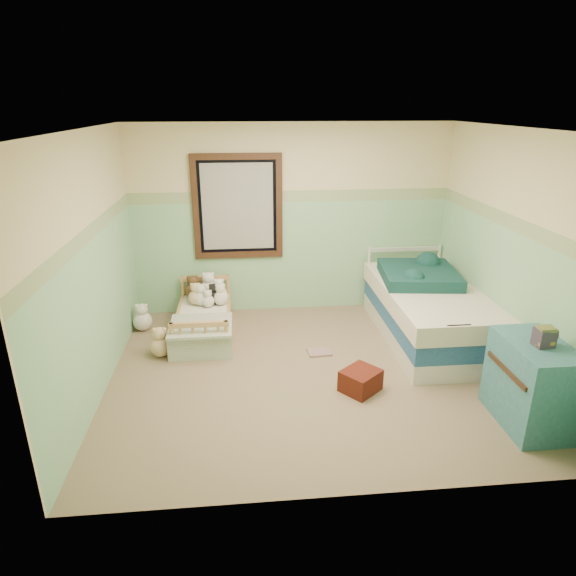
{
  "coord_description": "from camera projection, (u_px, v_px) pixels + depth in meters",
  "views": [
    {
      "loc": [
        -0.67,
        -4.61,
        2.73
      ],
      "look_at": [
        -0.18,
        0.35,
        0.84
      ],
      "focal_mm": 30.77,
      "sensor_mm": 36.0,
      "label": 1
    }
  ],
  "objects": [
    {
      "name": "dresser",
      "position": [
        531.0,
        384.0,
        4.35
      ],
      "size": [
        0.5,
        0.79,
        0.79
      ],
      "primitive_type": "cube",
      "color": "#2A666F",
      "rests_on": "floor"
    },
    {
      "name": "red_pillow",
      "position": [
        360.0,
        381.0,
        4.94
      ],
      "size": [
        0.47,
        0.46,
        0.22
      ],
      "primitive_type": "cube",
      "rotation": [
        0.0,
        0.0,
        0.7
      ],
      "color": "maroon",
      "rests_on": "floor"
    },
    {
      "name": "floor",
      "position": [
        308.0,
        373.0,
        5.32
      ],
      "size": [
        4.2,
        3.6,
        0.02
      ],
      "primitive_type": "cube",
      "color": "#806854",
      "rests_on": "ground"
    },
    {
      "name": "twin_boxspring",
      "position": [
        428.0,
        314.0,
        5.95
      ],
      "size": [
        1.04,
        2.09,
        0.22
      ],
      "primitive_type": "cube",
      "color": "navy",
      "rests_on": "twin_bed_frame"
    },
    {
      "name": "plush_bed_dark",
      "position": [
        214.0,
        297.0,
        6.32
      ],
      "size": [
        0.18,
        0.18,
        0.18
      ],
      "primitive_type": "sphere",
      "color": "black",
      "rests_on": "toddler_mattress"
    },
    {
      "name": "window_blinds",
      "position": [
        238.0,
        207.0,
        6.39
      ],
      "size": [
        0.92,
        0.01,
        1.12
      ],
      "primitive_type": "cube",
      "color": "beige",
      "rests_on": "window_frame"
    },
    {
      "name": "toddler_bed_frame",
      "position": [
        204.0,
        328.0,
        6.16
      ],
      "size": [
        0.66,
        1.32,
        0.17
      ],
      "primitive_type": "cube",
      "color": "#A5764C",
      "rests_on": "floor"
    },
    {
      "name": "twin_mattress",
      "position": [
        430.0,
        297.0,
        5.87
      ],
      "size": [
        1.08,
        2.13,
        0.22
      ],
      "primitive_type": "cube",
      "color": "silver",
      "rests_on": "twin_boxspring"
    },
    {
      "name": "wall_right",
      "position": [
        512.0,
        255.0,
        5.06
      ],
      "size": [
        0.04,
        3.6,
        2.5
      ],
      "primitive_type": "cube",
      "color": "beige",
      "rests_on": "floor"
    },
    {
      "name": "extra_plush_2",
      "position": [
        201.0,
        298.0,
        6.28
      ],
      "size": [
        0.19,
        0.19,
        0.19
      ],
      "primitive_type": "sphere",
      "color": "white",
      "rests_on": "toddler_mattress"
    },
    {
      "name": "extra_plush_5",
      "position": [
        192.0,
        290.0,
        6.54
      ],
      "size": [
        0.2,
        0.2,
        0.2
      ],
      "primitive_type": "sphere",
      "color": "brown",
      "rests_on": "toddler_mattress"
    },
    {
      "name": "plush_bed_white",
      "position": [
        209.0,
        289.0,
        6.51
      ],
      "size": [
        0.24,
        0.24,
        0.24
      ],
      "primitive_type": "sphere",
      "color": "white",
      "rests_on": "toddler_mattress"
    },
    {
      "name": "extra_plush_4",
      "position": [
        219.0,
        294.0,
        6.41
      ],
      "size": [
        0.21,
        0.21,
        0.21
      ],
      "primitive_type": "sphere",
      "color": "white",
      "rests_on": "toddler_mattress"
    },
    {
      "name": "wall_left",
      "position": [
        91.0,
        268.0,
        4.68
      ],
      "size": [
        0.04,
        3.6,
        2.5
      ],
      "primitive_type": "cube",
      "color": "beige",
      "rests_on": "floor"
    },
    {
      "name": "teal_blanket",
      "position": [
        419.0,
        275.0,
        6.08
      ],
      "size": [
        0.99,
        1.03,
        0.14
      ],
      "primitive_type": "cube",
      "rotation": [
        0.0,
        0.0,
        -0.12
      ],
      "color": "black",
      "rests_on": "twin_mattress"
    },
    {
      "name": "plush_bed_tan",
      "position": [
        196.0,
        297.0,
        6.3
      ],
      "size": [
        0.2,
        0.2,
        0.2
      ],
      "primitive_type": "sphere",
      "color": "#E3BC8C",
      "rests_on": "toddler_mattress"
    },
    {
      "name": "plush_bed_brown",
      "position": [
        193.0,
        291.0,
        6.5
      ],
      "size": [
        0.21,
        0.21,
        0.21
      ],
      "primitive_type": "sphere",
      "color": "brown",
      "rests_on": "toddler_mattress"
    },
    {
      "name": "border_strip",
      "position": [
        291.0,
        196.0,
        6.42
      ],
      "size": [
        4.2,
        0.01,
        0.15
      ],
      "primitive_type": "cube",
      "color": "#4B714E",
      "rests_on": "wall_back"
    },
    {
      "name": "extra_plush_0",
      "position": [
        221.0,
        298.0,
        6.29
      ],
      "size": [
        0.19,
        0.19,
        0.19
      ],
      "primitive_type": "sphere",
      "color": "white",
      "rests_on": "toddler_mattress"
    },
    {
      "name": "wainscot_mint",
      "position": [
        291.0,
        257.0,
        6.71
      ],
      "size": [
        4.2,
        0.01,
        1.5
      ],
      "primitive_type": "cube",
      "color": "#8BC798",
      "rests_on": "floor"
    },
    {
      "name": "patchwork_quilt",
      "position": [
        201.0,
        326.0,
        5.7
      ],
      "size": [
        0.72,
        0.66,
        0.03
      ],
      "primitive_type": "cube",
      "color": "#73A0BF",
      "rests_on": "toddler_mattress"
    },
    {
      "name": "extra_plush_3",
      "position": [
        199.0,
        296.0,
        6.38
      ],
      "size": [
        0.16,
        0.16,
        0.16
      ],
      "primitive_type": "sphere",
      "color": "black",
      "rests_on": "toddler_mattress"
    },
    {
      "name": "wall_front",
      "position": [
        348.0,
        345.0,
        3.2
      ],
      "size": [
        4.2,
        0.04,
        2.5
      ],
      "primitive_type": "cube",
      "color": "beige",
      "rests_on": "floor"
    },
    {
      "name": "floor_book",
      "position": [
        319.0,
        352.0,
        5.71
      ],
      "size": [
        0.28,
        0.22,
        0.02
      ],
      "primitive_type": "cube",
      "rotation": [
        0.0,
        0.0,
        0.08
      ],
      "color": "orange",
      "rests_on": "floor"
    },
    {
      "name": "toddler_mattress",
      "position": [
        203.0,
        317.0,
        6.11
      ],
      "size": [
        0.6,
        1.26,
        0.12
      ],
      "primitive_type": "cube",
      "color": "white",
      "rests_on": "toddler_bed_frame"
    },
    {
      "name": "window_frame",
      "position": [
        238.0,
        207.0,
        6.38
      ],
      "size": [
        1.16,
        0.06,
        1.36
      ],
      "primitive_type": "cube",
      "color": "#422614",
      "rests_on": "wall_back"
    },
    {
      "name": "plush_floor_cream",
      "position": [
        143.0,
        321.0,
        6.25
      ],
      "size": [
        0.24,
        0.24,
        0.24
      ],
      "primitive_type": "sphere",
      "color": "white",
      "rests_on": "floor"
    },
    {
      "name": "wall_back",
      "position": [
        291.0,
        221.0,
        6.55
      ],
      "size": [
        4.2,
        0.04,
        2.5
      ],
      "primitive_type": "cube",
      "color": "beige",
      "rests_on": "floor"
    },
    {
      "name": "plush_floor_tan",
      "position": [
        161.0,
        346.0,
        5.61
      ],
      "size": [
        0.24,
        0.24,
        0.24
      ],
      "primitive_type": "sphere",
      "color": "#E3BC8C",
      "rests_on": "floor"
    },
    {
      "name": "ceiling",
      "position": [
        312.0,
        128.0,
        4.43
      ],
      "size": [
        4.2,
        3.6,
        0.02
      ],
      "primitive_type": "cube",
      "color": "silver",
      "rests_on": "wall_back"
    },
    {
      "name": "book_stack",
      "position": [
        544.0,
        337.0,
        4.14
      ],
      "size": [
        0.17,
        0.14,
        0.16
      ],
      "primitive_type": "cube",
      "rotation": [
        0.0,
        0.0,
        0.12
      ],
      "color": "#4C2A30",
      "rests_on": "dresser"
    },
    {
      "name": "twin_bed_frame",
      "position": [
        426.0,
        330.0,
        6.03
      ],
      "size": [
        1.04,
        2.09,
        0.22
      ],
      "primitive_type": "cube",
      "color": "white",
      "rests_on": "floor"
    },
    {
      "name": "extra_plush_1",
      "position": [
        208.0,
        301.0,
        6.23
      ],
      "size": [
        0.16,
        0.16,
        0.16
      ],
      "primitive_type": "sphere",
      "color": "white",
      "rests_on": "toddler_mattress"
    }
  ]
}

